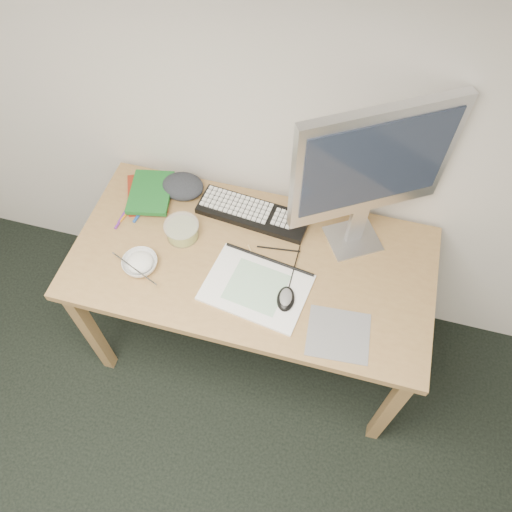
{
  "coord_description": "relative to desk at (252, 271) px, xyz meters",
  "views": [
    {
      "loc": [
        0.33,
        0.42,
        2.36
      ],
      "look_at": [
        0.06,
        1.4,
        0.83
      ],
      "focal_mm": 35.0,
      "sensor_mm": 36.0,
      "label": 1
    }
  ],
  "objects": [
    {
      "name": "rice_bowl",
      "position": [
        -0.4,
        -0.14,
        0.1
      ],
      "size": [
        0.16,
        0.16,
        0.04
      ],
      "primitive_type": "imported",
      "rotation": [
        0.0,
        0.0,
        -0.18
      ],
      "color": "white",
      "rests_on": "desk"
    },
    {
      "name": "marker_purple",
      "position": [
        -0.57,
        0.06,
        0.09
      ],
      "size": [
        0.02,
        0.13,
        0.01
      ],
      "primitive_type": "cylinder",
      "rotation": [
        0.0,
        1.57,
        1.52
      ],
      "color": "#68268C",
      "rests_on": "desk"
    },
    {
      "name": "cloth_lump",
      "position": [
        -0.37,
        0.26,
        0.11
      ],
      "size": [
        0.16,
        0.14,
        0.06
      ],
      "primitive_type": "ellipsoid",
      "rotation": [
        0.0,
        0.0,
        -0.13
      ],
      "color": "#26272D",
      "rests_on": "desk"
    },
    {
      "name": "fruit_tub",
      "position": [
        -0.3,
        0.04,
        0.12
      ],
      "size": [
        0.16,
        0.16,
        0.07
      ],
      "primitive_type": "cylinder",
      "rotation": [
        0.0,
        0.0,
        -0.17
      ],
      "color": "#D6CF4B",
      "rests_on": "desk"
    },
    {
      "name": "monitor",
      "position": [
        0.36,
        0.2,
        0.49
      ],
      "size": [
        0.5,
        0.33,
        0.65
      ],
      "rotation": [
        0.0,
        0.0,
        0.56
      ],
      "color": "silver",
      "rests_on": "desk"
    },
    {
      "name": "desk",
      "position": [
        0.0,
        0.0,
        0.0
      ],
      "size": [
        1.4,
        0.7,
        0.75
      ],
      "color": "#A47F4B",
      "rests_on": "ground"
    },
    {
      "name": "mousepad",
      "position": [
        0.38,
        -0.22,
        0.08
      ],
      "size": [
        0.23,
        0.21,
        0.0
      ],
      "primitive_type": "cube",
      "rotation": [
        0.0,
        0.0,
        0.08
      ],
      "color": "slate",
      "rests_on": "desk"
    },
    {
      "name": "marker_orange",
      "position": [
        -0.56,
        0.07,
        0.09
      ],
      "size": [
        0.04,
        0.12,
        0.01
      ],
      "primitive_type": "cylinder",
      "rotation": [
        0.0,
        1.57,
        1.33
      ],
      "color": "orange",
      "rests_on": "desk"
    },
    {
      "name": "mouse",
      "position": [
        0.17,
        -0.14,
        0.11
      ],
      "size": [
        0.08,
        0.11,
        0.04
      ],
      "primitive_type": "ellipsoid",
      "rotation": [
        0.0,
        0.0,
        0.11
      ],
      "color": "black",
      "rests_on": "sketchpad"
    },
    {
      "name": "pencil_tan",
      "position": [
        0.02,
        -0.01,
        0.09
      ],
      "size": [
        0.11,
        0.14,
        0.01
      ],
      "primitive_type": "cylinder",
      "rotation": [
        0.0,
        1.57,
        -0.93
      ],
      "color": "tan",
      "rests_on": "desk"
    },
    {
      "name": "book_red",
      "position": [
        -0.51,
        0.2,
        0.09
      ],
      "size": [
        0.23,
        0.26,
        0.02
      ],
      "primitive_type": "cube",
      "rotation": [
        0.0,
        0.0,
        0.42
      ],
      "color": "maroon",
      "rests_on": "desk"
    },
    {
      "name": "keyboard",
      "position": [
        -0.05,
        0.21,
        0.1
      ],
      "size": [
        0.47,
        0.19,
        0.03
      ],
      "primitive_type": "cube",
      "rotation": [
        0.0,
        0.0,
        -0.1
      ],
      "color": "black",
      "rests_on": "desk"
    },
    {
      "name": "sketchpad",
      "position": [
        0.05,
        -0.11,
        0.09
      ],
      "size": [
        0.41,
        0.32,
        0.01
      ],
      "primitive_type": "cube",
      "rotation": [
        0.0,
        0.0,
        -0.15
      ],
      "color": "white",
      "rests_on": "desk"
    },
    {
      "name": "book_green",
      "position": [
        -0.49,
        0.2,
        0.11
      ],
      "size": [
        0.21,
        0.26,
        0.02
      ],
      "primitive_type": "cube",
      "rotation": [
        0.0,
        0.0,
        0.2
      ],
      "color": "#186122",
      "rests_on": "book_red"
    },
    {
      "name": "marker_blue",
      "position": [
        -0.5,
        0.12,
        0.09
      ],
      "size": [
        0.03,
        0.14,
        0.01
      ],
      "primitive_type": "cylinder",
      "rotation": [
        0.0,
        1.57,
        1.43
      ],
      "color": "blue",
      "rests_on": "desk"
    },
    {
      "name": "pencil_pink",
      "position": [
        0.04,
        0.01,
        0.09
      ],
      "size": [
        0.17,
        0.02,
        0.01
      ],
      "primitive_type": "cylinder",
      "rotation": [
        0.0,
        1.57,
        -0.08
      ],
      "color": "pink",
      "rests_on": "desk"
    },
    {
      "name": "chopsticks",
      "position": [
        -0.4,
        -0.18,
        0.13
      ],
      "size": [
        0.21,
        0.1,
        0.02
      ],
      "primitive_type": "cylinder",
      "rotation": [
        0.0,
        1.57,
        -0.4
      ],
      "color": "#B7B7BA",
      "rests_on": "rice_bowl"
    },
    {
      "name": "pencil_black",
      "position": [
        0.09,
        0.08,
        0.09
      ],
      "size": [
        0.17,
        0.03,
        0.01
      ],
      "primitive_type": "cylinder",
      "rotation": [
        0.0,
        1.57,
        0.12
      ],
      "color": "black",
      "rests_on": "desk"
    }
  ]
}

